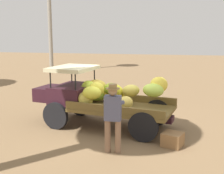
{
  "coord_description": "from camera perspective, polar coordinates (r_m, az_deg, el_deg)",
  "views": [
    {
      "loc": [
        -1.52,
        8.54,
        2.97
      ],
      "look_at": [
        0.21,
        -0.11,
        1.29
      ],
      "focal_mm": 47.05,
      "sensor_mm": 36.0,
      "label": 1
    }
  ],
  "objects": [
    {
      "name": "farmer",
      "position": [
        7.17,
        0.16,
        -5.28
      ],
      "size": [
        0.53,
        0.46,
        1.73
      ],
      "rotation": [
        0.0,
        0.0,
        -1.54
      ],
      "color": "#89674F",
      "rests_on": "ground"
    },
    {
      "name": "truck",
      "position": [
        9.3,
        -2.84,
        -1.88
      ],
      "size": [
        4.64,
        2.44,
        1.86
      ],
      "rotation": [
        0.0,
        0.0,
        -0.2
      ],
      "color": "#2F141E",
      "rests_on": "ground"
    },
    {
      "name": "ground_plane",
      "position": [
        9.17,
        1.19,
        -8.12
      ],
      "size": [
        60.0,
        60.0,
        0.0
      ],
      "primitive_type": "plane",
      "color": "olive"
    },
    {
      "name": "wooden_crate",
      "position": [
        7.96,
        11.68,
        -9.97
      ],
      "size": [
        0.64,
        0.62,
        0.36
      ],
      "primitive_type": "cube",
      "rotation": [
        0.0,
        0.0,
        1.2
      ],
      "color": "olive",
      "rests_on": "ground"
    }
  ]
}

